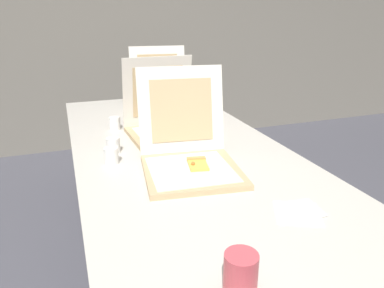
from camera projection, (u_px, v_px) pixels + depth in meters
wall_back at (108, 18)px, 3.54m from camera, size 10.00×0.10×2.60m
table at (177, 154)px, 1.78m from camera, size 0.97×2.19×0.75m
pizza_box_front at (190, 156)px, 1.48m from camera, size 0.44×0.50×0.39m
pizza_box_middle at (166, 125)px, 1.89m from camera, size 0.40×0.40×0.40m
pizza_box_back at (162, 101)px, 2.38m from camera, size 0.43×0.49×0.40m
cup_white_near_center at (111, 156)px, 1.54m from camera, size 0.06×0.06×0.07m
cup_white_far at (115, 123)px, 1.99m from camera, size 0.06×0.06×0.07m
cup_white_mid at (113, 145)px, 1.66m from camera, size 0.06×0.06×0.07m
cup_printed_front at (241, 273)px, 0.82m from camera, size 0.08×0.08×0.10m
napkin_pile at (299, 212)px, 1.17m from camera, size 0.19×0.19×0.01m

